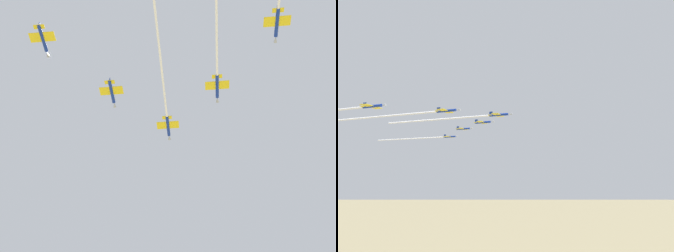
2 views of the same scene
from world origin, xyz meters
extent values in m
cylinder|color=navy|center=(-19.29, 12.09, 119.90)|extent=(9.31, 2.12, 1.13)
cone|color=#9EA3AD|center=(-24.90, 12.70, 119.90)|extent=(2.16, 1.29, 1.07)
cube|color=yellow|center=(-18.78, 12.03, 119.85)|extent=(4.16, 8.53, 0.18)
cube|color=yellow|center=(-15.26, 11.65, 119.90)|extent=(1.81, 3.63, 0.18)
cube|color=navy|center=(-15.34, 11.66, 120.83)|extent=(1.65, 0.34, 1.85)
cylinder|color=white|center=(15.08, 8.34, 119.90)|extent=(59.62, 7.27, 0.79)
cylinder|color=navy|center=(-4.62, -8.00, 120.52)|extent=(9.31, 2.12, 1.13)
cone|color=#9EA3AD|center=(-10.24, -7.39, 120.52)|extent=(2.16, 1.29, 1.07)
cube|color=yellow|center=(-4.11, -8.05, 120.47)|extent=(4.16, 8.53, 0.18)
cube|color=yellow|center=(-0.59, -8.44, 120.52)|extent=(1.81, 3.63, 0.18)
cube|color=navy|center=(-0.68, -8.43, 121.44)|extent=(1.65, 0.34, 1.85)
cylinder|color=navy|center=(-0.64, 28.54, 119.29)|extent=(9.31, 2.12, 1.13)
cone|color=#9EA3AD|center=(-6.26, 29.15, 119.29)|extent=(2.16, 1.29, 1.07)
cube|color=yellow|center=(-0.13, 28.49, 119.24)|extent=(4.16, 8.53, 0.18)
cube|color=yellow|center=(3.38, 28.11, 119.29)|extent=(1.81, 3.63, 0.18)
cube|color=navy|center=(3.30, 28.11, 120.22)|extent=(1.65, 0.34, 1.85)
cylinder|color=white|center=(37.09, 24.44, 119.29)|extent=(66.35, 8.00, 0.79)
cylinder|color=navy|center=(15.46, -28.67, 120.82)|extent=(9.31, 2.12, 1.13)
cone|color=#9EA3AD|center=(9.84, -28.06, 120.82)|extent=(2.16, 1.29, 1.07)
cube|color=yellow|center=(15.97, -28.73, 120.77)|extent=(4.16, 8.53, 0.18)
cube|color=yellow|center=(19.48, -29.11, 120.82)|extent=(1.81, 3.63, 0.18)
cube|color=navy|center=(19.40, -29.10, 121.74)|extent=(1.65, 0.34, 1.85)
cylinder|color=navy|center=(23.41, 44.41, 118.99)|extent=(9.31, 2.12, 1.13)
cone|color=#9EA3AD|center=(17.80, 45.02, 118.99)|extent=(2.16, 1.29, 1.07)
cube|color=yellow|center=(23.92, 44.36, 118.94)|extent=(4.16, 8.53, 0.18)
cube|color=yellow|center=(27.44, 43.97, 118.99)|extent=(1.81, 3.63, 0.18)
cube|color=navy|center=(27.36, 43.98, 119.92)|extent=(1.65, 0.34, 1.85)
cylinder|color=navy|center=(34.54, -49.24, 118.90)|extent=(9.31, 2.12, 1.13)
cone|color=#9EA3AD|center=(28.92, -48.62, 118.90)|extent=(2.16, 1.29, 1.07)
cube|color=yellow|center=(35.05, -49.29, 118.85)|extent=(4.16, 8.53, 0.18)
cube|color=yellow|center=(38.56, -49.67, 118.90)|extent=(1.81, 3.63, 0.18)
cube|color=navy|center=(38.48, -49.67, 119.83)|extent=(1.65, 0.34, 1.85)
cylinder|color=white|center=(69.60, -53.05, 118.90)|extent=(61.01, 7.42, 0.79)
camera|label=1|loc=(78.72, 9.82, 2.95)|focal=43.82mm
camera|label=2|loc=(-54.00, 136.53, 93.01)|focal=30.18mm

